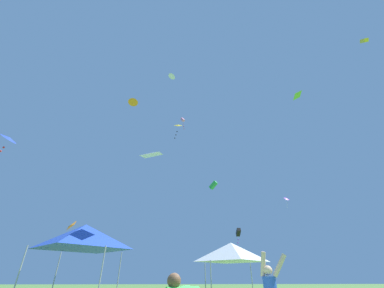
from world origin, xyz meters
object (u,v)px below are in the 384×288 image
at_px(kite_yellow_diamond, 178,126).
at_px(kite_green_box, 213,185).
at_px(kite_lime_diamond, 297,95).
at_px(kite_pink_box, 183,120).
at_px(canopy_tent_white, 231,252).
at_px(kite_blue_delta, 9,139).
at_px(kite_orange_diamond, 70,227).
at_px(kite_yellow_box, 364,41).
at_px(kite_purple_delta, 287,199).
at_px(kite_white_diamond, 151,154).
at_px(canopy_tent_blue, 84,237).
at_px(kite_orange_delta, 133,102).
at_px(kite_black_box, 238,233).
at_px(kite_white_delta, 172,76).

xyz_separation_m(kite_yellow_diamond, kite_green_box, (5.56, 4.44, -7.65)).
bearing_deg(kite_lime_diamond, kite_pink_box, 175.39).
xyz_separation_m(canopy_tent_white, kite_lime_diamond, (13.31, 10.78, 21.23)).
relative_size(kite_blue_delta, kite_orange_diamond, 0.88).
xyz_separation_m(kite_yellow_box, kite_purple_delta, (-0.92, 18.36, -8.30)).
distance_m(kite_white_diamond, kite_yellow_diamond, 22.38).
bearing_deg(kite_purple_delta, canopy_tent_blue, -136.61).
xyz_separation_m(canopy_tent_blue, kite_lime_diamond, (20.88, 12.16, 20.68)).
distance_m(canopy_tent_blue, kite_orange_delta, 25.79).
distance_m(canopy_tent_white, kite_black_box, 18.04).
bearing_deg(kite_blue_delta, kite_green_box, 40.80).
xyz_separation_m(canopy_tent_blue, kite_white_delta, (3.03, 12.56, 23.91)).
distance_m(kite_black_box, kite_green_box, 8.13).
relative_size(kite_orange_delta, kite_blue_delta, 0.61).
distance_m(kite_orange_diamond, kite_pink_box, 21.73).
bearing_deg(kite_orange_delta, kite_pink_box, -11.64).
distance_m(canopy_tent_blue, kite_blue_delta, 13.29).
xyz_separation_m(kite_blue_delta, kite_pink_box, (14.21, 8.79, 8.66)).
height_order(kite_yellow_box, kite_pink_box, kite_pink_box).
xyz_separation_m(kite_white_diamond, kite_yellow_diamond, (1.05, 17.59, 13.80)).
xyz_separation_m(kite_pink_box, kite_green_box, (4.89, 7.70, -6.40)).
height_order(kite_purple_delta, kite_orange_diamond, kite_purple_delta).
height_order(kite_white_diamond, kite_orange_diamond, kite_orange_diamond).
bearing_deg(canopy_tent_white, kite_purple_delta, 55.35).
relative_size(kite_yellow_box, kite_pink_box, 0.45).
distance_m(kite_black_box, kite_pink_box, 16.29).
relative_size(kite_white_diamond, kite_pink_box, 0.79).
xyz_separation_m(canopy_tent_white, kite_white_diamond, (-4.54, -2.25, 4.76)).
distance_m(kite_yellow_diamond, kite_purple_delta, 18.38).
height_order(kite_white_delta, kite_white_diamond, kite_white_delta).
bearing_deg(kite_blue_delta, kite_yellow_diamond, 41.66).
xyz_separation_m(kite_white_delta, kite_yellow_box, (17.01, -12.85, -8.11)).
relative_size(kite_yellow_box, kite_green_box, 0.62).
xyz_separation_m(kite_white_diamond, kite_pink_box, (1.72, 14.33, 12.55)).
bearing_deg(kite_black_box, kite_green_box, 132.49).
height_order(canopy_tent_blue, kite_lime_diamond, kite_lime_diamond).
xyz_separation_m(kite_white_delta, kite_blue_delta, (-12.48, -7.89, -15.81)).
bearing_deg(kite_orange_diamond, kite_blue_delta, -86.32).
relative_size(kite_black_box, kite_white_diamond, 1.75).
xyz_separation_m(kite_white_diamond, kite_blue_delta, (-12.49, 5.54, 3.89)).
bearing_deg(kite_white_diamond, kite_blue_delta, 156.09).
distance_m(canopy_tent_blue, kite_purple_delta, 27.35).
bearing_deg(kite_orange_delta, kite_yellow_box, -33.97).
xyz_separation_m(kite_black_box, kite_yellow_box, (7.89, -18.73, 12.68)).
relative_size(kite_purple_delta, kite_green_box, 1.14).
relative_size(canopy_tent_white, kite_black_box, 1.25).
distance_m(kite_orange_delta, kite_blue_delta, 17.75).
distance_m(kite_orange_delta, kite_white_delta, 6.88).
height_order(kite_white_diamond, kite_pink_box, kite_pink_box).
height_order(kite_orange_delta, kite_yellow_box, kite_orange_delta).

